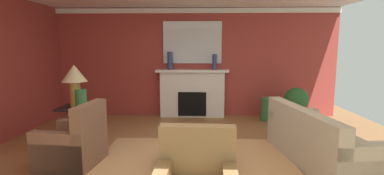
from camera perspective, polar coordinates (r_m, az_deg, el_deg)
The scene contains 17 objects.
ground_plane at distance 4.67m, azimuth -1.60°, elevation -14.08°, with size 8.75×8.75×0.00m, color olive.
wall_fireplace at distance 7.34m, azimuth -0.28°, elevation 5.00°, with size 7.33×0.12×2.73m, color #9E3833.
crown_moulding at distance 7.30m, azimuth -0.31°, elevation 15.08°, with size 7.33×0.08×0.12m, color white.
area_rug at distance 4.47m, azimuth 0.43°, elevation -15.04°, with size 3.04×2.39×0.01m, color tan.
fireplace at distance 7.22m, azimuth 0.05°, elevation -1.42°, with size 1.80×0.35×1.20m.
mantel_mirror at distance 7.24m, azimuth 0.08°, elevation 8.98°, with size 1.46×0.04×1.04m, color silver.
sofa at distance 4.85m, azimuth 23.96°, elevation -10.18°, with size 1.20×2.21×0.85m.
armchair_near_window at distance 4.71m, azimuth -22.52°, elevation -10.54°, with size 0.89×0.89×0.95m.
coffee_table at distance 4.35m, azimuth 0.44°, elevation -11.05°, with size 1.00×1.00×0.45m.
side_table at distance 5.62m, azimuth -21.94°, elevation -6.52°, with size 0.56×0.56×0.70m.
table_lamp at distance 5.48m, azimuth -22.39°, elevation 1.87°, with size 0.44×0.44×0.75m.
vase_mantel_left at distance 7.11m, azimuth -4.41°, elevation 5.33°, with size 0.12×0.12×0.44m, color navy.
vase_tall_corner at distance 7.16m, azimuth 14.84°, elevation -4.14°, with size 0.33×0.33×0.55m, color #33703D.
vase_on_side_table at distance 5.36m, azimuth -21.24°, elevation -2.10°, with size 0.19×0.19×0.33m, color #33703D.
vase_mantel_right at distance 7.08m, azimuth 4.51°, elevation 5.09°, with size 0.10×0.10×0.38m, color navy.
book_red_cover at distance 4.44m, azimuth -0.77°, elevation -8.77°, with size 0.21×0.18×0.05m, color maroon.
potted_plant at distance 7.08m, azimuth 20.03°, elevation -2.72°, with size 0.56×0.56×0.83m.
Camera 1 is at (0.26, -4.31, 1.76)m, focal length 26.75 mm.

